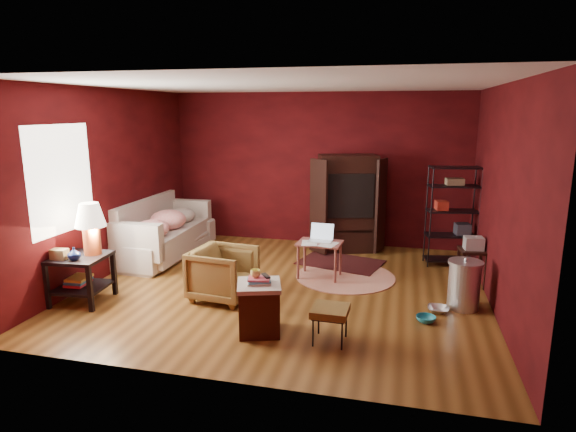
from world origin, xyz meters
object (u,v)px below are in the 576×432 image
tv_armoire (347,202)px  sofa (165,231)px  side_table (85,243)px  hamper (259,307)px  laptop_desk (320,246)px  wire_shelving (453,212)px  armchair (223,271)px

tv_armoire → sofa: bearing=-177.9°
side_table → hamper: bearing=-8.6°
laptop_desk → wire_shelving: 2.29m
sofa → hamper: bearing=-132.1°
armchair → wire_shelving: bearing=-47.2°
side_table → wire_shelving: 5.49m
armchair → wire_shelving: 3.83m
sofa → hamper: size_ratio=3.31×
sofa → side_table: bearing=-177.9°
armchair → side_table: 1.82m
sofa → wire_shelving: wire_shelving is taller
side_table → laptop_desk: (2.81, 1.60, -0.29)m
sofa → armchair: (1.69, -1.59, -0.05)m
hamper → laptop_desk: (0.34, 1.97, 0.19)m
armchair → hamper: armchair is taller
laptop_desk → hamper: bearing=-96.2°
hamper → laptop_desk: 2.01m
sofa → wire_shelving: 4.82m
side_table → hamper: 2.54m
tv_armoire → wire_shelving: tv_armoire is taller
sofa → laptop_desk: size_ratio=2.78×
armchair → side_table: bearing=111.9°
armchair → side_table: (-1.71, -0.47, 0.40)m
armchair → tv_armoire: tv_armoire is taller
side_table → tv_armoire: bearing=45.9°
sofa → tv_armoire: bearing=-67.7°
hamper → tv_armoire: size_ratio=0.39×
laptop_desk → armchair: bearing=-130.7°
sofa → tv_armoire: 3.22m
armchair → tv_armoire: 3.01m
side_table → sofa: bearing=89.4°
sofa → tv_armoire: size_ratio=1.30×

